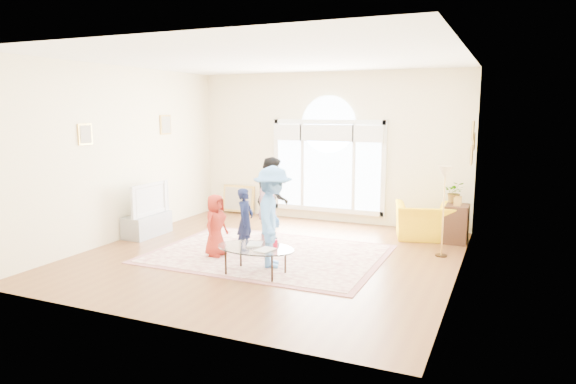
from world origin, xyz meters
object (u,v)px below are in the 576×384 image
at_px(coffee_table, 256,248).
at_px(armchair, 424,221).
at_px(television, 146,199).
at_px(area_rug, 268,254).
at_px(tv_console, 147,225).

distance_m(coffee_table, armchair, 3.72).
relative_size(coffee_table, armchair, 1.18).
bearing_deg(coffee_table, armchair, 60.39).
xyz_separation_m(television, armchair, (4.93, 1.90, -0.39)).
relative_size(area_rug, tv_console, 3.60).
bearing_deg(area_rug, coffee_table, -73.21).
bearing_deg(coffee_table, area_rug, 108.18).
height_order(area_rug, coffee_table, coffee_table).
bearing_deg(television, coffee_table, -23.14).
height_order(area_rug, armchair, armchair).
relative_size(television, coffee_table, 0.87).
height_order(television, armchair, television).
bearing_deg(armchair, coffee_table, 44.26).
bearing_deg(area_rug, armchair, 43.85).
xyz_separation_m(tv_console, television, (0.01, -0.00, 0.52)).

